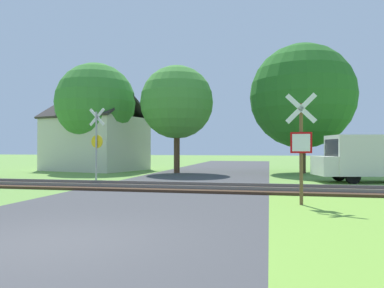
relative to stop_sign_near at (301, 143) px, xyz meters
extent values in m
plane|color=#6B9942|center=(-4.59, -5.33, -1.77)|extent=(160.00, 160.00, 0.00)
cube|color=#424244|center=(-4.59, -3.33, -1.77)|extent=(7.37, 80.00, 0.01)
cube|color=#422D1E|center=(-4.59, 3.36, -1.72)|extent=(60.00, 2.60, 0.10)
cube|color=slate|center=(-4.59, 4.08, -1.61)|extent=(60.00, 0.08, 0.12)
cube|color=slate|center=(-4.59, 2.65, -1.61)|extent=(60.00, 0.08, 0.12)
cylinder|color=brown|center=(0.00, 0.03, -0.32)|extent=(0.10, 0.10, 2.91)
cube|color=red|center=(0.00, -0.03, 0.01)|extent=(0.60, 0.08, 0.60)
cube|color=white|center=(-0.01, -0.06, 0.01)|extent=(0.49, 0.06, 0.49)
cube|color=white|center=(0.00, -0.03, 0.99)|extent=(0.88, 0.11, 0.88)
cube|color=white|center=(0.00, -0.03, 0.99)|extent=(0.88, 0.11, 0.88)
cylinder|color=#9E9EA5|center=(-9.12, 5.71, -0.08)|extent=(0.09, 0.09, 3.39)
cube|color=white|center=(-9.11, 5.77, 1.37)|extent=(0.87, 0.16, 0.88)
cube|color=white|center=(-9.11, 5.77, 1.37)|extent=(0.87, 0.16, 0.88)
cylinder|color=yellow|center=(-9.11, 5.77, 0.18)|extent=(0.64, 0.12, 0.64)
cube|color=beige|center=(-13.52, 14.60, 0.16)|extent=(7.48, 6.61, 3.87)
cube|color=#332D2D|center=(-13.85, 13.36, 2.85)|extent=(7.20, 4.55, 1.78)
cube|color=#332D2D|center=(-13.18, 15.83, 2.85)|extent=(7.20, 4.55, 1.78)
cube|color=brown|center=(-11.83, 14.13, 2.79)|extent=(0.61, 0.61, 1.10)
cylinder|color=#513823|center=(-6.86, 12.77, -0.34)|extent=(0.39, 0.39, 2.86)
sphere|color=#478E38|center=(-6.86, 12.77, 2.89)|extent=(4.81, 4.81, 4.81)
cylinder|color=#513823|center=(1.22, 14.17, -0.53)|extent=(0.41, 0.41, 2.47)
sphere|color=#286B23|center=(1.22, 14.17, 3.25)|extent=(6.78, 6.78, 6.78)
cylinder|color=#513823|center=(-12.97, 13.46, -0.40)|extent=(0.42, 0.42, 2.73)
sphere|color=#3D8433|center=(-12.97, 13.46, 3.07)|extent=(5.62, 5.62, 5.62)
cube|color=silver|center=(4.03, 8.06, -0.48)|extent=(4.52, 2.79, 1.90)
cube|color=silver|center=(1.64, 7.52, -0.98)|extent=(1.08, 1.92, 0.90)
cube|color=#19232D|center=(2.00, 7.60, -0.15)|extent=(0.40, 1.58, 0.85)
cube|color=navy|center=(3.82, 8.99, -0.81)|extent=(3.69, 0.85, 0.16)
cylinder|color=black|center=(2.47, 8.51, -1.43)|extent=(0.70, 0.33, 0.68)
cylinder|color=black|center=(2.81, 6.98, -1.43)|extent=(0.70, 0.33, 0.68)
camera|label=1|loc=(-0.89, -11.08, -0.15)|focal=35.00mm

